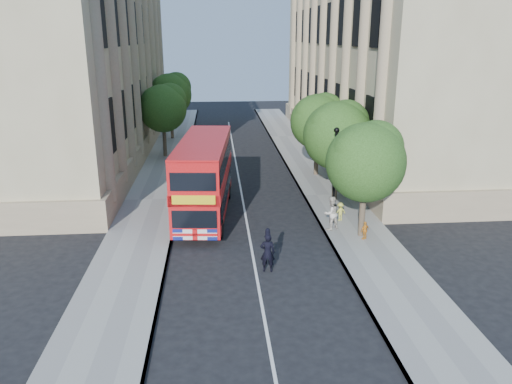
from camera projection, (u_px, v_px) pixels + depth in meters
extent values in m
plane|color=black|center=(255.00, 267.00, 22.78)|extent=(120.00, 120.00, 0.00)
cube|color=gray|center=(330.00, 195.00, 32.72)|extent=(3.50, 80.00, 0.12)
cube|color=gray|center=(153.00, 200.00, 31.81)|extent=(3.50, 80.00, 0.12)
cube|color=tan|center=(389.00, 48.00, 43.98)|extent=(12.00, 38.00, 18.00)
cube|color=tan|center=(68.00, 49.00, 41.80)|extent=(12.00, 38.00, 18.00)
cylinder|color=#473828|center=(362.00, 212.00, 25.66)|extent=(0.32, 0.32, 2.86)
sphere|color=#234416|center=(366.00, 162.00, 24.88)|extent=(4.00, 4.00, 4.00)
sphere|color=#234416|center=(376.00, 148.00, 25.11)|extent=(2.80, 2.80, 2.80)
sphere|color=#234416|center=(358.00, 154.00, 24.40)|extent=(2.60, 2.60, 2.60)
cylinder|color=#473828|center=(335.00, 178.00, 31.34)|extent=(0.32, 0.32, 2.99)
sphere|color=#234416|center=(337.00, 136.00, 30.52)|extent=(4.20, 4.20, 4.20)
sphere|color=#234416|center=(346.00, 124.00, 30.75)|extent=(2.94, 2.94, 2.94)
sphere|color=#234416|center=(331.00, 128.00, 30.04)|extent=(2.73, 2.73, 2.73)
cylinder|color=#473828|center=(316.00, 157.00, 37.06)|extent=(0.32, 0.32, 2.90)
sphere|color=#234416|center=(318.00, 122.00, 36.27)|extent=(4.00, 4.00, 4.00)
sphere|color=#234416|center=(325.00, 112.00, 36.50)|extent=(2.80, 2.80, 2.80)
sphere|color=#234416|center=(312.00, 115.00, 35.78)|extent=(2.60, 2.60, 2.60)
cylinder|color=#473828|center=(165.00, 140.00, 42.77)|extent=(0.32, 0.32, 2.99)
sphere|color=#234416|center=(163.00, 108.00, 41.95)|extent=(4.00, 4.00, 4.00)
sphere|color=#234416|center=(170.00, 100.00, 42.18)|extent=(2.80, 2.80, 2.80)
sphere|color=#234416|center=(156.00, 102.00, 41.46)|extent=(2.60, 2.60, 2.60)
cylinder|color=#473828|center=(172.00, 124.00, 50.35)|extent=(0.32, 0.32, 3.17)
sphere|color=#234416|center=(170.00, 95.00, 49.48)|extent=(4.20, 4.20, 4.20)
sphere|color=#234416|center=(176.00, 87.00, 49.70)|extent=(2.94, 2.94, 2.94)
sphere|color=#234416|center=(165.00, 89.00, 48.99)|extent=(2.73, 2.73, 2.73)
cylinder|color=black|center=(333.00, 212.00, 28.76)|extent=(0.30, 0.30, 0.50)
cylinder|color=black|center=(335.00, 174.00, 28.09)|extent=(0.14, 0.14, 5.00)
sphere|color=black|center=(337.00, 130.00, 27.34)|extent=(0.32, 0.32, 0.32)
cube|color=red|center=(204.00, 176.00, 28.50)|extent=(3.35, 9.69, 3.95)
cube|color=black|center=(205.00, 190.00, 28.76)|extent=(3.36, 9.09, 0.90)
cube|color=black|center=(204.00, 158.00, 28.19)|extent=(3.36, 9.09, 0.90)
cube|color=yellow|center=(194.00, 200.00, 23.93)|extent=(2.10, 0.27, 0.45)
cylinder|color=black|center=(177.00, 229.00, 25.89)|extent=(0.37, 1.02, 1.00)
cylinder|color=black|center=(220.00, 229.00, 25.87)|extent=(0.37, 1.02, 1.00)
cylinder|color=black|center=(193.00, 191.00, 32.09)|extent=(0.37, 1.02, 1.00)
cylinder|color=black|center=(228.00, 191.00, 32.07)|extent=(0.37, 1.02, 1.00)
cube|color=black|center=(197.00, 175.00, 32.02)|extent=(2.38, 2.18, 2.34)
cube|color=black|center=(195.00, 175.00, 31.03)|extent=(2.01, 0.26, 0.78)
cube|color=black|center=(201.00, 163.00, 34.30)|extent=(2.51, 3.74, 2.79)
cube|color=black|center=(201.00, 184.00, 34.06)|extent=(2.43, 5.50, 0.28)
cylinder|color=black|center=(182.00, 192.00, 32.23)|extent=(0.32, 0.91, 0.89)
cylinder|color=black|center=(213.00, 192.00, 32.24)|extent=(0.32, 0.91, 0.89)
cylinder|color=black|center=(189.00, 176.00, 35.74)|extent=(0.32, 0.91, 0.89)
cylinder|color=black|center=(217.00, 176.00, 35.75)|extent=(0.32, 0.91, 0.89)
imported|color=black|center=(268.00, 253.00, 22.08)|extent=(0.71, 0.52, 1.80)
imported|color=beige|center=(331.00, 213.00, 26.58)|extent=(1.10, 1.01, 1.83)
imported|color=orange|center=(365.00, 230.00, 25.39)|extent=(0.61, 0.48, 0.96)
imported|color=#D0CE47|center=(340.00, 211.00, 27.99)|extent=(0.76, 0.58, 1.05)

